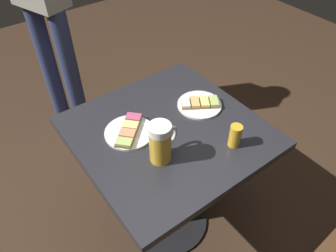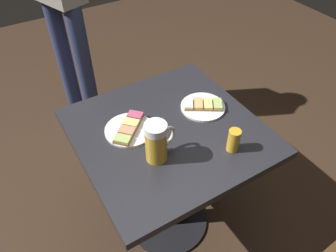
{
  "view_description": "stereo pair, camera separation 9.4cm",
  "coord_description": "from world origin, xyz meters",
  "views": [
    {
      "loc": [
        -0.79,
        0.58,
        1.66
      ],
      "look_at": [
        0.0,
        0.0,
        0.74
      ],
      "focal_mm": 34.49,
      "sensor_mm": 36.0,
      "label": 1
    },
    {
      "loc": [
        -0.84,
        0.51,
        1.66
      ],
      "look_at": [
        0.0,
        0.0,
        0.74
      ],
      "focal_mm": 34.49,
      "sensor_mm": 36.0,
      "label": 2
    }
  ],
  "objects": [
    {
      "name": "cafe_table",
      "position": [
        0.0,
        0.0,
        0.56
      ],
      "size": [
        0.74,
        0.75,
        0.72
      ],
      "color": "black",
      "rests_on": "ground_plane"
    },
    {
      "name": "plate_near",
      "position": [
        0.04,
        -0.21,
        0.73
      ],
      "size": [
        0.2,
        0.2,
        0.03
      ],
      "color": "white",
      "rests_on": "cafe_table"
    },
    {
      "name": "beer_mug",
      "position": [
        -0.11,
        0.11,
        0.81
      ],
      "size": [
        0.08,
        0.14,
        0.17
      ],
      "color": "gold",
      "rests_on": "cafe_table"
    },
    {
      "name": "plate_far",
      "position": [
        0.08,
        0.14,
        0.73
      ],
      "size": [
        0.21,
        0.21,
        0.03
      ],
      "color": "white",
      "rests_on": "cafe_table"
    },
    {
      "name": "ground_plane",
      "position": [
        0.0,
        0.0,
        0.0
      ],
      "size": [
        6.0,
        6.0,
        0.0
      ],
      "primitive_type": "plane",
      "color": "#382619"
    },
    {
      "name": "beer_glass_small",
      "position": [
        -0.23,
        -0.16,
        0.77
      ],
      "size": [
        0.05,
        0.05,
        0.1
      ],
      "primitive_type": "cylinder",
      "color": "gold",
      "rests_on": "cafe_table"
    }
  ]
}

